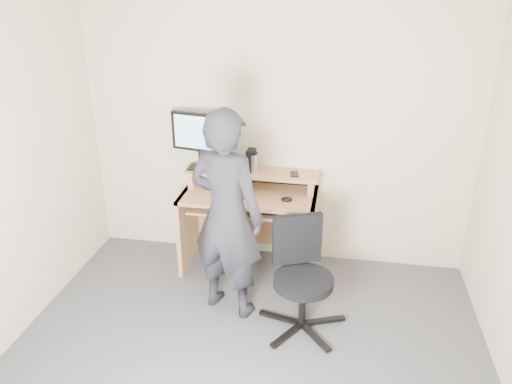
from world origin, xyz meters
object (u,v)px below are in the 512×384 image
(desk, at_px, (251,211))
(office_chair, at_px, (301,271))
(person, at_px, (227,215))
(monitor, at_px, (200,136))

(desk, bearing_deg, office_chair, -56.64)
(desk, height_order, person, person)
(desk, relative_size, monitor, 2.21)
(desk, relative_size, office_chair, 1.39)
(office_chair, bearing_deg, monitor, 117.45)
(monitor, bearing_deg, person, -50.87)
(desk, distance_m, office_chair, 0.99)
(desk, xyz_separation_m, person, (-0.05, -0.72, 0.30))
(office_chair, bearing_deg, person, 148.47)
(monitor, xyz_separation_m, person, (0.41, -0.77, -0.38))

